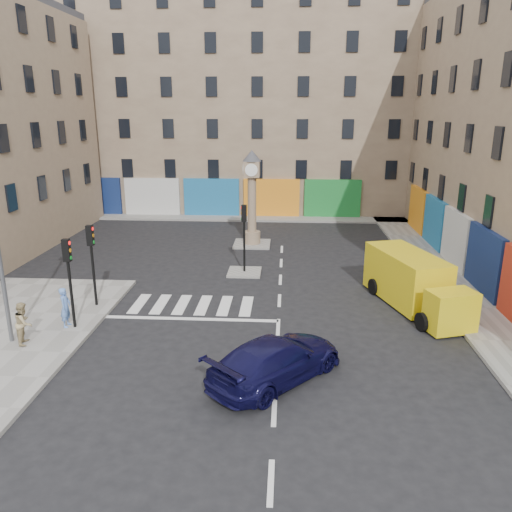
# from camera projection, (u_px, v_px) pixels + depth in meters

# --- Properties ---
(ground) EXTENTS (120.00, 120.00, 0.00)m
(ground) POSITION_uv_depth(u_px,v_px,m) (278.00, 338.00, 19.75)
(ground) COLOR black
(ground) RESTS_ON ground
(sidewalk_right) EXTENTS (2.60, 30.00, 0.15)m
(sidewalk_right) POSITION_uv_depth(u_px,v_px,m) (432.00, 265.00, 28.78)
(sidewalk_right) COLOR gray
(sidewalk_right) RESTS_ON ground
(sidewalk_far) EXTENTS (32.00, 2.40, 0.15)m
(sidewalk_far) POSITION_uv_depth(u_px,v_px,m) (235.00, 218.00, 41.22)
(sidewalk_far) COLOR gray
(sidewalk_far) RESTS_ON ground
(island_near) EXTENTS (1.80, 1.80, 0.12)m
(island_near) POSITION_uv_depth(u_px,v_px,m) (244.00, 272.00, 27.51)
(island_near) COLOR gray
(island_near) RESTS_ON ground
(island_far) EXTENTS (2.40, 2.40, 0.12)m
(island_far) POSITION_uv_depth(u_px,v_px,m) (252.00, 244.00, 33.25)
(island_far) COLOR gray
(island_far) RESTS_ON ground
(building_far) EXTENTS (32.00, 10.00, 17.00)m
(building_far) POSITION_uv_depth(u_px,v_px,m) (240.00, 111.00, 44.39)
(building_far) COLOR gray
(building_far) RESTS_ON ground
(traffic_light_left_near) EXTENTS (0.28, 0.22, 3.70)m
(traffic_light_left_near) POSITION_uv_depth(u_px,v_px,m) (69.00, 269.00, 19.70)
(traffic_light_left_near) COLOR black
(traffic_light_left_near) RESTS_ON sidewalk_left
(traffic_light_left_far) EXTENTS (0.28, 0.22, 3.70)m
(traffic_light_left_far) POSITION_uv_depth(u_px,v_px,m) (92.00, 253.00, 21.99)
(traffic_light_left_far) COLOR black
(traffic_light_left_far) RESTS_ON sidewalk_left
(traffic_light_island) EXTENTS (0.28, 0.22, 3.70)m
(traffic_light_island) POSITION_uv_depth(u_px,v_px,m) (244.00, 227.00, 26.79)
(traffic_light_island) COLOR black
(traffic_light_island) RESTS_ON island_near
(clock_pillar) EXTENTS (1.20, 1.20, 6.10)m
(clock_pillar) POSITION_uv_depth(u_px,v_px,m) (252.00, 192.00, 32.26)
(clock_pillar) COLOR #937B60
(clock_pillar) RESTS_ON island_far
(navy_sedan) EXTENTS (4.99, 5.23, 1.49)m
(navy_sedan) POSITION_uv_depth(u_px,v_px,m) (276.00, 359.00, 16.48)
(navy_sedan) COLOR black
(navy_sedan) RESTS_ON ground
(yellow_van) EXTENTS (3.74, 6.75, 2.35)m
(yellow_van) POSITION_uv_depth(u_px,v_px,m) (413.00, 282.00, 22.58)
(yellow_van) COLOR yellow
(yellow_van) RESTS_ON ground
(pedestrian_blue) EXTENTS (0.41, 0.61, 1.66)m
(pedestrian_blue) POSITION_uv_depth(u_px,v_px,m) (66.00, 307.00, 20.23)
(pedestrian_blue) COLOR #5C85D2
(pedestrian_blue) RESTS_ON sidewalk_left
(pedestrian_tan) EXTENTS (0.79, 0.92, 1.64)m
(pedestrian_tan) POSITION_uv_depth(u_px,v_px,m) (24.00, 323.00, 18.76)
(pedestrian_tan) COLOR tan
(pedestrian_tan) RESTS_ON sidewalk_left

